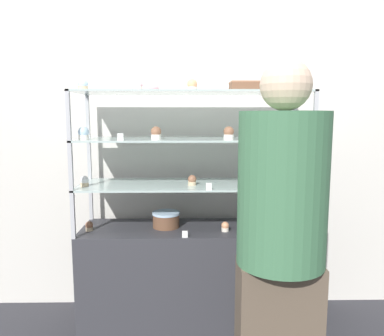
# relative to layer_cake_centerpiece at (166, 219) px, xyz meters

# --- Properties ---
(ground_plane) EXTENTS (20.00, 20.00, 0.00)m
(ground_plane) POSITION_rel_layer_cake_centerpiece_xyz_m (0.18, -0.01, -0.78)
(ground_plane) COLOR #2D2D33
(back_wall) EXTENTS (8.00, 0.05, 2.60)m
(back_wall) POSITION_rel_layer_cake_centerpiece_xyz_m (0.18, 0.37, 0.52)
(back_wall) COLOR silver
(back_wall) RESTS_ON ground_plane
(display_base) EXTENTS (1.51, 0.47, 0.72)m
(display_base) POSITION_rel_layer_cake_centerpiece_xyz_m (0.18, -0.01, -0.42)
(display_base) COLOR #333338
(display_base) RESTS_ON ground_plane
(display_riser_lower) EXTENTS (1.51, 0.47, 0.31)m
(display_riser_lower) POSITION_rel_layer_cake_centerpiece_xyz_m (0.18, -0.01, 0.23)
(display_riser_lower) COLOR #B7B7BC
(display_riser_lower) RESTS_ON display_base
(display_riser_middle) EXTENTS (1.51, 0.47, 0.31)m
(display_riser_middle) POSITION_rel_layer_cake_centerpiece_xyz_m (0.18, -0.01, 0.54)
(display_riser_middle) COLOR #B7B7BC
(display_riser_middle) RESTS_ON display_riser_lower
(display_riser_upper) EXTENTS (1.51, 0.47, 0.31)m
(display_riser_upper) POSITION_rel_layer_cake_centerpiece_xyz_m (0.18, -0.01, 0.85)
(display_riser_upper) COLOR #B7B7BC
(display_riser_upper) RESTS_ON display_riser_middle
(layer_cake_centerpiece) EXTENTS (0.19, 0.19, 0.11)m
(layer_cake_centerpiece) POSITION_rel_layer_cake_centerpiece_xyz_m (0.00, 0.00, 0.00)
(layer_cake_centerpiece) COLOR brown
(layer_cake_centerpiece) RESTS_ON display_base
(sheet_cake_frosted) EXTENTS (0.21, 0.17, 0.06)m
(sheet_cake_frosted) POSITION_rel_layer_cake_centerpiece_xyz_m (0.53, -0.00, 0.90)
(sheet_cake_frosted) COLOR brown
(sheet_cake_frosted) RESTS_ON display_riser_upper
(cupcake_0) EXTENTS (0.05, 0.05, 0.06)m
(cupcake_0) POSITION_rel_layer_cake_centerpiece_xyz_m (-0.51, -0.07, -0.02)
(cupcake_0) COLOR #CCB28C
(cupcake_0) RESTS_ON display_base
(cupcake_1) EXTENTS (0.05, 0.05, 0.06)m
(cupcake_1) POSITION_rel_layer_cake_centerpiece_xyz_m (0.40, -0.10, -0.02)
(cupcake_1) COLOR beige
(cupcake_1) RESTS_ON display_base
(cupcake_2) EXTENTS (0.05, 0.05, 0.06)m
(cupcake_2) POSITION_rel_layer_cake_centerpiece_xyz_m (0.87, -0.06, -0.02)
(cupcake_2) COLOR #CCB28C
(cupcake_2) RESTS_ON display_base
(price_tag_0) EXTENTS (0.04, 0.00, 0.04)m
(price_tag_0) POSITION_rel_layer_cake_centerpiece_xyz_m (0.13, -0.23, -0.03)
(price_tag_0) COLOR white
(price_tag_0) RESTS_ON display_base
(cupcake_3) EXTENTS (0.06, 0.06, 0.07)m
(cupcake_3) POSITION_rel_layer_cake_centerpiece_xyz_m (-0.52, -0.09, 0.28)
(cupcake_3) COLOR #CCB28C
(cupcake_3) RESTS_ON display_riser_lower
(cupcake_4) EXTENTS (0.06, 0.06, 0.07)m
(cupcake_4) POSITION_rel_layer_cake_centerpiece_xyz_m (0.17, -0.06, 0.28)
(cupcake_4) COLOR #CCB28C
(cupcake_4) RESTS_ON display_riser_lower
(cupcake_5) EXTENTS (0.06, 0.06, 0.07)m
(cupcake_5) POSITION_rel_layer_cake_centerpiece_xyz_m (0.87, -0.08, 0.28)
(cupcake_5) COLOR beige
(cupcake_5) RESTS_ON display_riser_lower
(price_tag_1) EXTENTS (0.04, 0.00, 0.04)m
(price_tag_1) POSITION_rel_layer_cake_centerpiece_xyz_m (0.28, -0.23, 0.27)
(price_tag_1) COLOR white
(price_tag_1) RESTS_ON display_riser_lower
(cupcake_6) EXTENTS (0.07, 0.07, 0.08)m
(cupcake_6) POSITION_rel_layer_cake_centerpiece_xyz_m (-0.51, -0.13, 0.60)
(cupcake_6) COLOR white
(cupcake_6) RESTS_ON display_riser_middle
(cupcake_7) EXTENTS (0.07, 0.07, 0.08)m
(cupcake_7) POSITION_rel_layer_cake_centerpiece_xyz_m (-0.05, -0.09, 0.60)
(cupcake_7) COLOR white
(cupcake_7) RESTS_ON display_riser_middle
(cupcake_8) EXTENTS (0.07, 0.07, 0.08)m
(cupcake_8) POSITION_rel_layer_cake_centerpiece_xyz_m (0.41, -0.09, 0.60)
(cupcake_8) COLOR white
(cupcake_8) RESTS_ON display_riser_middle
(cupcake_9) EXTENTS (0.07, 0.07, 0.08)m
(cupcake_9) POSITION_rel_layer_cake_centerpiece_xyz_m (0.87, -0.11, 0.60)
(cupcake_9) COLOR white
(cupcake_9) RESTS_ON display_riser_middle
(price_tag_2) EXTENTS (0.04, 0.00, 0.04)m
(price_tag_2) POSITION_rel_layer_cake_centerpiece_xyz_m (-0.26, -0.23, 0.58)
(price_tag_2) COLOR white
(price_tag_2) RESTS_ON display_riser_middle
(cupcake_10) EXTENTS (0.06, 0.06, 0.08)m
(cupcake_10) POSITION_rel_layer_cake_centerpiece_xyz_m (-0.50, -0.11, 0.90)
(cupcake_10) COLOR #CCB28C
(cupcake_10) RESTS_ON display_riser_upper
(cupcake_11) EXTENTS (0.06, 0.06, 0.08)m
(cupcake_11) POSITION_rel_layer_cake_centerpiece_xyz_m (-0.16, -0.11, 0.90)
(cupcake_11) COLOR beige
(cupcake_11) RESTS_ON display_riser_upper
(cupcake_12) EXTENTS (0.06, 0.06, 0.08)m
(cupcake_12) POSITION_rel_layer_cake_centerpiece_xyz_m (0.17, -0.07, 0.90)
(cupcake_12) COLOR beige
(cupcake_12) RESTS_ON display_riser_upper
(cupcake_13) EXTENTS (0.06, 0.06, 0.08)m
(cupcake_13) POSITION_rel_layer_cake_centerpiece_xyz_m (0.87, -0.13, 0.90)
(cupcake_13) COLOR #CCB28C
(cupcake_13) RESTS_ON display_riser_upper
(price_tag_3) EXTENTS (0.04, 0.00, 0.04)m
(price_tag_3) POSITION_rel_layer_cake_centerpiece_xyz_m (-0.26, -0.23, 0.89)
(price_tag_3) COLOR white
(price_tag_3) RESTS_ON display_riser_upper
(donut_glazed) EXTENTS (0.14, 0.14, 0.04)m
(donut_glazed) POSITION_rel_layer_cake_centerpiece_xyz_m (-0.10, -0.05, 0.88)
(donut_glazed) COLOR #EFB2BC
(donut_glazed) RESTS_ON display_riser_upper
(customer_figure) EXTENTS (0.40, 0.40, 1.73)m
(customer_figure) POSITION_rel_layer_cake_centerpiece_xyz_m (0.57, -0.84, 0.15)
(customer_figure) COLOR brown
(customer_figure) RESTS_ON ground_plane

